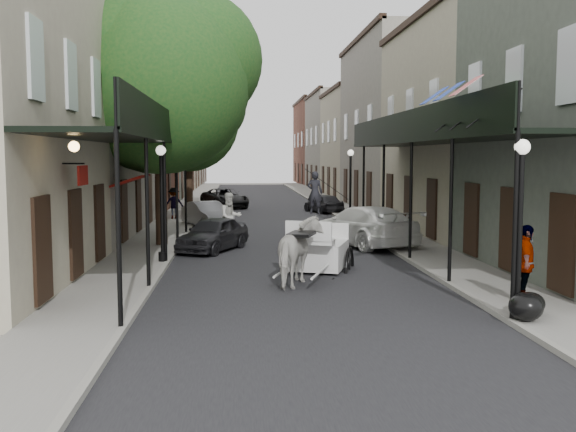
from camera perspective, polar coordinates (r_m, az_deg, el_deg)
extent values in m
plane|color=gray|center=(15.16, 1.97, -7.95)|extent=(140.00, 140.00, 0.00)
cube|color=black|center=(34.87, -1.69, -0.41)|extent=(8.00, 90.00, 0.01)
cube|color=gray|center=(34.99, -9.89, -0.38)|extent=(2.20, 90.00, 0.12)
cube|color=gray|center=(35.46, 6.41, -0.26)|extent=(2.20, 90.00, 0.12)
cube|color=#AFA88C|center=(45.23, -13.37, 7.41)|extent=(5.00, 80.00, 10.50)
cube|color=gray|center=(45.86, 8.57, 7.46)|extent=(5.00, 80.00, 10.50)
cube|color=black|center=(21.93, -13.29, 6.53)|extent=(2.20, 18.00, 0.12)
cube|color=black|center=(21.81, -10.57, 7.91)|extent=(0.06, 18.00, 1.00)
cylinder|color=black|center=(12.95, -14.85, -0.88)|extent=(0.10, 0.10, 4.00)
cylinder|color=black|center=(20.84, -10.89, 1.48)|extent=(0.10, 0.10, 4.00)
cylinder|color=black|center=(28.79, -9.11, 2.54)|extent=(0.10, 0.10, 4.00)
cube|color=black|center=(22.67, 12.73, 6.50)|extent=(2.20, 18.00, 0.12)
cube|color=black|center=(22.40, 10.16, 7.84)|extent=(0.06, 18.00, 1.00)
cylinder|color=black|center=(13.93, 19.53, -0.58)|extent=(0.10, 0.10, 4.00)
cylinder|color=black|center=(21.46, 10.86, 1.59)|extent=(0.10, 0.10, 4.00)
cylinder|color=black|center=(29.25, 6.73, 2.61)|extent=(0.10, 0.10, 4.00)
cylinder|color=#382619|center=(24.84, -11.26, 3.92)|extent=(0.44, 0.44, 5.60)
sphere|color=#164619|center=(24.99, -11.40, 11.46)|extent=(6.80, 6.80, 6.80)
sphere|color=#164619|center=(25.58, -8.17, 13.62)|extent=(5.10, 5.10, 5.10)
cylinder|color=#382619|center=(38.78, -8.80, 4.01)|extent=(0.44, 0.44, 5.04)
sphere|color=#164619|center=(38.83, -8.87, 8.35)|extent=(6.00, 6.00, 6.00)
sphere|color=#164619|center=(39.42, -7.05, 9.64)|extent=(4.50, 4.50, 4.50)
cylinder|color=black|center=(14.27, 19.67, -7.99)|extent=(0.28, 0.28, 0.30)
cylinder|color=black|center=(14.01, 19.87, -1.80)|extent=(0.12, 0.12, 3.40)
sphere|color=white|center=(13.91, 20.11, 5.79)|extent=(0.32, 0.32, 0.32)
cylinder|color=black|center=(21.05, -11.07, -3.55)|extent=(0.28, 0.28, 0.30)
cylinder|color=black|center=(20.87, -11.15, 0.66)|extent=(0.12, 0.12, 3.40)
sphere|color=white|center=(20.81, -11.24, 5.74)|extent=(0.32, 0.32, 0.32)
cylinder|color=black|center=(33.32, 5.54, -0.24)|extent=(0.28, 0.28, 0.30)
cylinder|color=black|center=(33.21, 5.56, 2.42)|extent=(0.12, 0.12, 3.40)
sphere|color=white|center=(33.17, 5.59, 5.62)|extent=(0.32, 0.32, 0.32)
imported|color=beige|center=(17.28, 1.12, -3.20)|extent=(1.64, 2.38, 1.84)
torus|color=black|center=(20.63, 0.69, -2.45)|extent=(0.56, 1.39, 1.44)
torus|color=black|center=(20.29, 5.72, -2.61)|extent=(0.56, 1.39, 1.44)
torus|color=black|center=(19.13, 0.24, -4.08)|extent=(0.31, 0.73, 0.75)
torus|color=black|center=(18.85, 4.33, -4.23)|extent=(0.31, 0.73, 0.75)
cube|color=silver|center=(20.16, 3.07, -1.27)|extent=(2.12, 2.40, 0.78)
cube|color=silver|center=(18.97, 2.39, 0.01)|extent=(1.46, 1.01, 0.13)
cube|color=silver|center=(18.67, 2.22, 0.96)|extent=(1.30, 0.53, 0.56)
imported|color=black|center=(18.91, 2.40, 2.10)|extent=(0.53, 0.43, 1.25)
imported|color=beige|center=(26.60, -5.15, -0.06)|extent=(1.18, 1.05, 1.99)
imported|color=gray|center=(35.22, -10.12, 1.13)|extent=(1.19, 0.82, 1.68)
imported|color=gray|center=(15.73, 20.39, -4.00)|extent=(0.80, 1.15, 1.80)
imported|color=black|center=(23.78, -6.68, -1.59)|extent=(2.92, 4.02, 1.27)
imported|color=gray|center=(31.64, -7.21, 0.12)|extent=(2.82, 4.09, 1.28)
imported|color=black|center=(43.67, -5.66, 1.59)|extent=(3.72, 5.26, 1.33)
imported|color=white|center=(25.12, 6.73, -0.88)|extent=(4.04, 5.84, 1.57)
imported|color=black|center=(39.77, 3.18, 1.15)|extent=(2.41, 3.77, 1.20)
ellipsoid|color=black|center=(14.10, 20.40, -7.55)|extent=(0.70, 0.70, 0.60)
ellipsoid|color=black|center=(14.64, 20.72, -7.31)|extent=(0.61, 0.61, 0.49)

